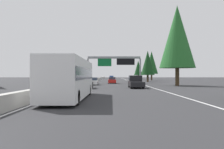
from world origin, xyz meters
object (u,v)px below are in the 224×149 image
at_px(oncoming_far, 59,81).
at_px(sedan_mid_center, 86,84).
at_px(minivan_far_right, 111,77).
at_px(sedan_near_center, 93,81).
at_px(sign_gantry_overhead, 115,62).
at_px(pickup_distant_a, 136,82).
at_px(conifer_right_far, 152,63).
at_px(sedan_distant_b, 112,80).
at_px(conifer_right_distant, 138,68).
at_px(conifer_right_mid, 148,63).
at_px(bus_far_center, 70,77).
at_px(oncoming_near, 76,79).
at_px(conifer_right_near, 177,37).

bearing_deg(oncoming_far, sedan_mid_center, 23.27).
bearing_deg(minivan_far_right, oncoming_far, 170.26).
xyz_separation_m(sedan_near_center, sedan_mid_center, (-12.31, 0.15, 0.00)).
height_order(sign_gantry_overhead, sedan_near_center, sign_gantry_overhead).
relative_size(sign_gantry_overhead, pickup_distant_a, 2.26).
bearing_deg(conifer_right_far, sedan_distant_b, 156.88).
relative_size(sedan_near_center, pickup_distant_a, 0.79).
relative_size(conifer_right_far, conifer_right_distant, 1.28).
bearing_deg(sign_gantry_overhead, conifer_right_mid, -35.78).
distance_m(bus_far_center, pickup_distant_a, 18.01).
distance_m(minivan_far_right, sedan_mid_center, 88.13).
distance_m(sign_gantry_overhead, bus_far_center, 36.91).
height_order(sedan_near_center, sedan_mid_center, same).
bearing_deg(conifer_right_far, oncoming_near, 116.19).
bearing_deg(conifer_right_near, sedan_near_center, 78.12).
distance_m(bus_far_center, oncoming_near, 60.42).
relative_size(sign_gantry_overhead, sedan_mid_center, 2.88).
relative_size(bus_far_center, sedan_near_center, 2.61).
height_order(sedan_distant_b, conifer_right_distant, conifer_right_distant).
relative_size(pickup_distant_a, oncoming_near, 1.27).
relative_size(sign_gantry_overhead, bus_far_center, 1.10).
height_order(sedan_mid_center, oncoming_near, same).
bearing_deg(conifer_right_far, bus_far_center, 165.58).
distance_m(minivan_far_right, conifer_right_near, 80.36).
relative_size(sedan_mid_center, oncoming_far, 1.00).
relative_size(oncoming_near, conifer_right_distant, 0.50).
height_order(bus_far_center, sedan_mid_center, bus_far_center).
bearing_deg(oncoming_far, sedan_distant_b, 102.43).
bearing_deg(conifer_right_mid, pickup_distant_a, 168.36).
relative_size(sedan_distant_b, conifer_right_distant, 0.50).
xyz_separation_m(oncoming_near, conifer_right_mid, (-9.68, -22.39, 4.83)).
height_order(minivan_far_right, conifer_right_mid, conifer_right_mid).
height_order(sign_gantry_overhead, sedan_distant_b, sign_gantry_overhead).
bearing_deg(conifer_right_far, minivan_far_right, 27.60).
relative_size(sedan_near_center, sedan_mid_center, 1.00).
bearing_deg(pickup_distant_a, conifer_right_near, -47.45).
xyz_separation_m(pickup_distant_a, conifer_right_mid, (33.51, -6.90, 4.60)).
height_order(sedan_near_center, oncoming_near, same).
xyz_separation_m(sedan_distant_b, conifer_right_far, (36.21, -15.46, 6.18)).
xyz_separation_m(oncoming_near, oncoming_far, (-25.38, 0.10, 0.00)).
bearing_deg(oncoming_far, minivan_far_right, 170.26).
xyz_separation_m(sign_gantry_overhead, sedan_mid_center, (-21.26, 4.47, -4.35)).
height_order(minivan_far_right, sedan_mid_center, minivan_far_right).
bearing_deg(pickup_distant_a, minivan_far_right, 2.48).
relative_size(minivan_far_right, oncoming_near, 1.14).
bearing_deg(pickup_distant_a, sign_gantry_overhead, 8.24).
height_order(conifer_right_mid, conifer_right_distant, conifer_right_mid).
height_order(conifer_right_near, conifer_right_mid, conifer_right_near).
relative_size(minivan_far_right, conifer_right_near, 0.34).
bearing_deg(conifer_right_mid, oncoming_far, 124.92).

